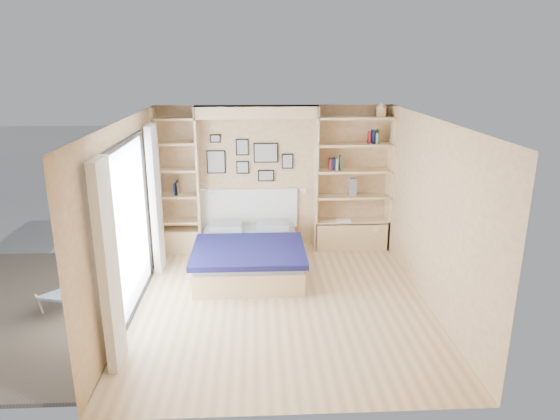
{
  "coord_description": "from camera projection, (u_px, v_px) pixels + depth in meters",
  "views": [
    {
      "loc": [
        -0.32,
        -6.2,
        3.23
      ],
      "look_at": [
        0.03,
        0.9,
        1.08
      ],
      "focal_mm": 32.0,
      "sensor_mm": 36.0,
      "label": 1
    }
  ],
  "objects": [
    {
      "name": "room_shell",
      "position": [
        252.0,
        199.0,
        8.0
      ],
      "size": [
        4.5,
        4.5,
        4.5
      ],
      "color": "#DCB681",
      "rests_on": "ground"
    },
    {
      "name": "ground",
      "position": [
        281.0,
        303.0,
        6.87
      ],
      "size": [
        4.5,
        4.5,
        0.0
      ],
      "primitive_type": "plane",
      "color": "#DFBF89",
      "rests_on": "ground"
    },
    {
      "name": "reading_lamps",
      "position": [
        258.0,
        190.0,
        8.45
      ],
      "size": [
        1.92,
        0.12,
        0.15
      ],
      "color": "silver",
      "rests_on": "ground"
    },
    {
      "name": "deck",
      "position": [
        14.0,
        310.0,
        6.7
      ],
      "size": [
        3.2,
        4.0,
        0.05
      ],
      "primitive_type": "cube",
      "color": "brown",
      "rests_on": "ground"
    },
    {
      "name": "deck_chair",
      "position": [
        67.0,
        284.0,
        6.69
      ],
      "size": [
        0.59,
        0.78,
        0.7
      ],
      "rotation": [
        0.0,
        0.0,
        -0.27
      ],
      "color": "tan",
      "rests_on": "ground"
    },
    {
      "name": "bed",
      "position": [
        249.0,
        254.0,
        7.89
      ],
      "size": [
        1.69,
        2.12,
        1.07
      ],
      "color": "#E0C186",
      "rests_on": "ground"
    },
    {
      "name": "photo_gallery",
      "position": [
        248.0,
        158.0,
        8.51
      ],
      "size": [
        1.48,
        0.02,
        0.82
      ],
      "color": "black",
      "rests_on": "ground"
    },
    {
      "name": "shelf_decor",
      "position": [
        338.0,
        155.0,
        8.41
      ],
      "size": [
        3.57,
        0.23,
        2.03
      ],
      "color": "#A51E1E",
      "rests_on": "ground"
    }
  ]
}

